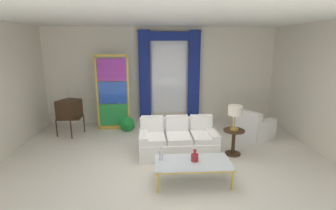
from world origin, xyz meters
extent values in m
plane|color=silver|center=(0.00, 0.00, 0.00)|extent=(16.00, 16.00, 0.00)
cube|color=silver|center=(0.00, 3.06, 1.50)|extent=(8.00, 0.12, 3.00)
cube|color=silver|center=(3.66, 0.60, 1.50)|extent=(0.12, 7.00, 3.00)
cube|color=white|center=(0.00, 0.80, 3.02)|extent=(8.00, 7.60, 0.04)
cube|color=white|center=(0.26, 2.98, 1.55)|extent=(1.10, 0.02, 2.50)
cylinder|color=gold|center=(0.26, 2.90, 2.86)|extent=(2.00, 0.04, 0.04)
cube|color=navy|center=(-0.51, 2.88, 1.55)|extent=(0.36, 0.12, 2.70)
cube|color=navy|center=(1.03, 2.88, 1.55)|extent=(0.36, 0.12, 2.70)
cube|color=navy|center=(0.26, 2.88, 2.72)|extent=(1.80, 0.10, 0.28)
cube|color=white|center=(0.28, 0.35, 0.19)|extent=(1.75, 0.93, 0.38)
cube|color=white|center=(0.27, 0.72, 0.39)|extent=(1.74, 0.23, 0.78)
cube|color=white|center=(1.06, 0.36, 0.28)|extent=(0.21, 0.86, 0.56)
cube|color=white|center=(-0.50, 0.34, 0.28)|extent=(0.21, 0.86, 0.56)
cube|color=white|center=(0.86, 0.31, 0.44)|extent=(0.54, 0.75, 0.12)
cube|color=white|center=(0.86, 0.63, 0.66)|extent=(0.51, 0.15, 0.40)
cube|color=white|center=(0.28, 0.30, 0.44)|extent=(0.54, 0.75, 0.12)
cube|color=white|center=(0.28, 0.62, 0.66)|extent=(0.51, 0.15, 0.40)
cube|color=white|center=(-0.30, 0.29, 0.44)|extent=(0.54, 0.75, 0.12)
cube|color=white|center=(-0.30, 0.61, 0.66)|extent=(0.51, 0.15, 0.40)
cube|color=silver|center=(0.42, -0.89, 0.40)|extent=(1.38, 0.72, 0.02)
cube|color=gold|center=(0.42, -0.55, 0.38)|extent=(1.38, 0.04, 0.03)
cube|color=gold|center=(0.42, -1.23, 0.38)|extent=(1.38, 0.04, 0.03)
cube|color=gold|center=(-0.25, -0.89, 0.38)|extent=(0.04, 0.72, 0.03)
cube|color=gold|center=(1.09, -0.89, 0.38)|extent=(0.04, 0.72, 0.03)
cylinder|color=gold|center=(-0.23, -0.57, 0.19)|extent=(0.04, 0.04, 0.38)
cylinder|color=gold|center=(1.07, -0.57, 0.19)|extent=(0.04, 0.04, 0.38)
cylinder|color=gold|center=(-0.23, -1.21, 0.19)|extent=(0.04, 0.04, 0.38)
cylinder|color=gold|center=(1.07, -1.21, 0.19)|extent=(0.04, 0.04, 0.38)
cylinder|color=maroon|center=(0.46, -0.87, 0.48)|extent=(0.14, 0.14, 0.13)
cylinder|color=maroon|center=(0.46, -0.87, 0.57)|extent=(0.05, 0.05, 0.05)
sphere|color=maroon|center=(0.46, -0.87, 0.62)|extent=(0.06, 0.06, 0.06)
cylinder|color=silver|center=(-0.15, -0.79, 0.50)|extent=(0.07, 0.07, 0.19)
cylinder|color=silver|center=(-0.15, -0.79, 0.63)|extent=(0.03, 0.03, 0.06)
sphere|color=silver|center=(-0.15, -0.79, 0.68)|extent=(0.04, 0.04, 0.04)
cube|color=#382314|center=(-2.59, 1.88, 0.50)|extent=(0.62, 0.54, 0.03)
cylinder|color=#382314|center=(-2.91, 1.71, 0.25)|extent=(0.04, 0.04, 0.50)
cylinder|color=#382314|center=(-2.70, 2.23, 0.25)|extent=(0.04, 0.04, 0.50)
cylinder|color=#382314|center=(-2.47, 1.53, 0.25)|extent=(0.04, 0.04, 0.50)
cylinder|color=#382314|center=(-2.26, 2.05, 0.25)|extent=(0.04, 0.04, 0.50)
cube|color=#382314|center=(-2.59, 1.88, 0.76)|extent=(0.66, 0.70, 0.48)
cube|color=black|center=(-2.80, 1.97, 0.78)|extent=(0.16, 0.37, 0.30)
cylinder|color=gold|center=(-2.84, 1.90, 0.59)|extent=(0.02, 0.04, 0.04)
cylinder|color=gold|center=(-2.77, 2.05, 0.59)|extent=(0.02, 0.04, 0.04)
cylinder|color=silver|center=(-2.59, 1.88, 1.18)|extent=(0.06, 0.12, 0.34)
cylinder|color=silver|center=(-2.59, 1.88, 1.18)|extent=(0.06, 0.12, 0.34)
cube|color=white|center=(2.46, 1.30, 0.20)|extent=(1.09, 1.09, 0.40)
cube|color=white|center=(2.46, 1.30, 0.45)|extent=(0.94, 0.94, 0.10)
cube|color=white|center=(2.18, 1.15, 0.40)|extent=(0.57, 0.80, 0.80)
cube|color=white|center=(2.30, 1.58, 0.29)|extent=(0.73, 0.52, 0.58)
cube|color=white|center=(2.61, 1.03, 0.29)|extent=(0.73, 0.52, 0.58)
cube|color=gold|center=(-1.89, 2.31, 1.10)|extent=(0.05, 0.05, 2.20)
cube|color=gold|center=(-0.99, 2.31, 1.10)|extent=(0.05, 0.05, 2.20)
cube|color=gold|center=(-1.44, 2.31, 2.17)|extent=(0.90, 0.05, 0.06)
cube|color=gold|center=(-1.44, 2.31, 0.05)|extent=(0.90, 0.05, 0.10)
cube|color=#238E3D|center=(-1.44, 2.31, 0.43)|extent=(0.82, 0.02, 0.64)
cube|color=#1E47B7|center=(-1.44, 2.31, 1.10)|extent=(0.82, 0.02, 0.64)
cube|color=purple|center=(-1.44, 2.31, 1.77)|extent=(0.82, 0.02, 0.64)
cylinder|color=beige|center=(-1.03, 2.13, 0.03)|extent=(0.16, 0.16, 0.06)
ellipsoid|color=#15409D|center=(-1.03, 2.13, 0.14)|extent=(0.18, 0.32, 0.20)
sphere|color=#15409D|center=(-1.03, 2.27, 0.25)|extent=(0.09, 0.09, 0.09)
cone|color=gold|center=(-1.03, 2.33, 0.25)|extent=(0.02, 0.04, 0.02)
cone|color=#1E9135|center=(-1.03, 1.95, 0.24)|extent=(0.44, 0.40, 0.50)
cylinder|color=#382314|center=(1.55, 0.28, 0.58)|extent=(0.48, 0.48, 0.03)
cylinder|color=#382314|center=(1.55, 0.28, 0.29)|extent=(0.08, 0.08, 0.55)
cylinder|color=#382314|center=(1.55, 0.28, 0.01)|extent=(0.36, 0.36, 0.03)
cylinder|color=#B29338|center=(1.55, 0.28, 0.61)|extent=(0.18, 0.18, 0.04)
cylinder|color=#B29338|center=(1.55, 0.28, 0.81)|extent=(0.03, 0.03, 0.36)
cylinder|color=beige|center=(1.55, 0.28, 1.05)|extent=(0.32, 0.32, 0.22)
camera|label=1|loc=(-0.31, -5.24, 2.53)|focal=27.88mm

